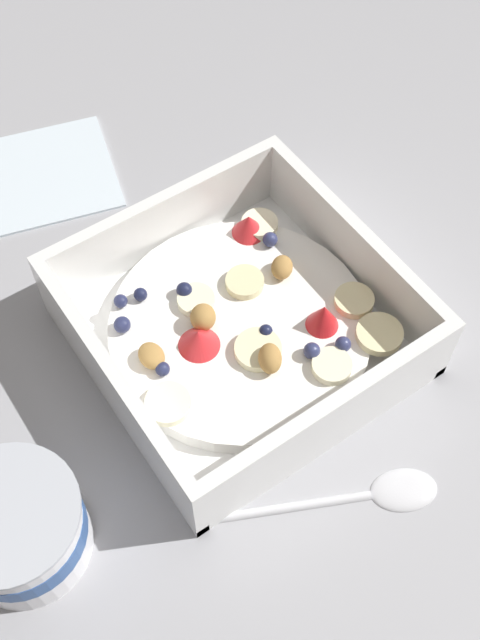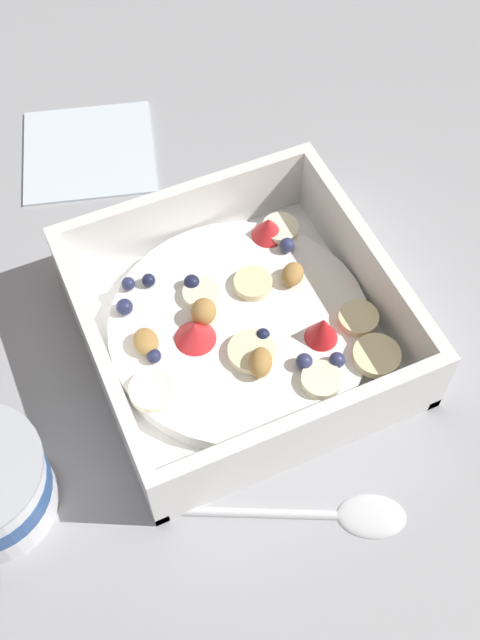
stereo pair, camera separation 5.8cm
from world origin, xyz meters
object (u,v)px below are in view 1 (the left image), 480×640
Objects in this scene: fruit_bowl at (241,326)px; spoon at (368,494)px; yogurt_cup at (18,529)px; folded_napkin at (46,173)px.

fruit_bowl is 1.37× the size of spoon.
folded_napkin is at bearing -28.62° from yogurt_cup.
fruit_bowl is at bearing -76.05° from yogurt_cup.
fruit_bowl is 0.22m from yogurt_cup.
yogurt_cup reaches higher than folded_napkin.
fruit_bowl is 1.88× the size of folded_napkin.
fruit_bowl reaches higher than spoon.
folded_napkin is (0.25, 0.05, -0.02)m from fruit_bowl.
fruit_bowl is 0.25m from folded_napkin.
yogurt_cup is (0.10, 0.21, 0.03)m from spoon.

